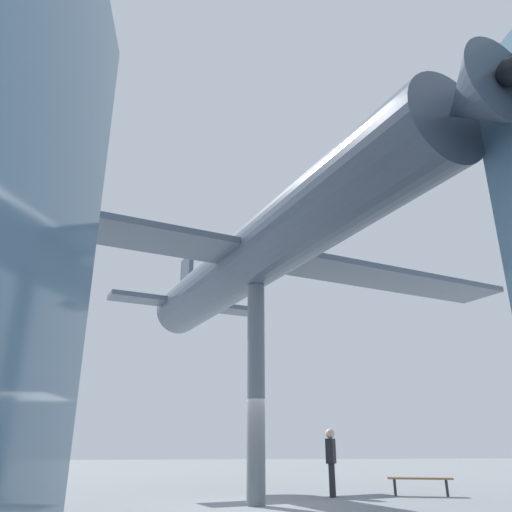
{
  "coord_description": "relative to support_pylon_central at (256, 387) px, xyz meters",
  "views": [
    {
      "loc": [
        1.63,
        13.34,
        1.4
      ],
      "look_at": [
        0.0,
        0.0,
        6.48
      ],
      "focal_mm": 35.0,
      "sensor_mm": 36.0,
      "label": 1
    }
  ],
  "objects": [
    {
      "name": "visitor_person",
      "position": [
        -2.41,
        -1.83,
        -1.73
      ],
      "size": [
        0.38,
        0.46,
        1.83
      ],
      "rotation": [
        0.0,
        0.0,
        1.09
      ],
      "color": "#232328",
      "rests_on": "ground_plane"
    },
    {
      "name": "plaza_bench",
      "position": [
        -5.02,
        -1.8,
        -2.36
      ],
      "size": [
        1.85,
        0.9,
        0.5
      ],
      "rotation": [
        0.0,
        0.0,
        -0.29
      ],
      "color": "#846647",
      "rests_on": "ground_plane"
    },
    {
      "name": "suspended_airplane",
      "position": [
        -0.06,
        0.16,
        3.7
      ],
      "size": [
        18.0,
        15.7,
        2.99
      ],
      "rotation": [
        0.0,
        0.0,
        0.34
      ],
      "color": "#4C5666",
      "rests_on": "support_pylon_central"
    },
    {
      "name": "ground_plane",
      "position": [
        0.0,
        0.0,
        -2.8
      ],
      "size": [
        80.0,
        80.0,
        0.0
      ],
      "primitive_type": "plane",
      "color": "gray"
    },
    {
      "name": "support_pylon_central",
      "position": [
        0.0,
        0.0,
        0.0
      ],
      "size": [
        0.47,
        0.47,
        5.59
      ],
      "color": "slate",
      "rests_on": "ground_plane"
    }
  ]
}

